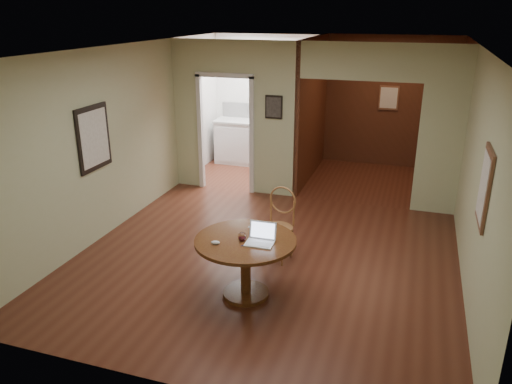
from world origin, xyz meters
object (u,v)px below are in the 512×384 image
(dining_table, at_px, (246,254))
(closed_laptop, at_px, (260,230))
(chair, at_px, (279,220))
(open_laptop, at_px, (261,237))

(dining_table, height_order, closed_laptop, closed_laptop)
(chair, bearing_deg, dining_table, -85.39)
(dining_table, bearing_deg, open_laptop, -2.56)
(open_laptop, bearing_deg, closed_laptop, 108.61)
(closed_laptop, bearing_deg, dining_table, -98.48)
(dining_table, distance_m, open_laptop, 0.31)
(open_laptop, bearing_deg, chair, 92.84)
(chair, height_order, open_laptop, chair)
(dining_table, relative_size, chair, 1.18)
(closed_laptop, bearing_deg, open_laptop, -59.91)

